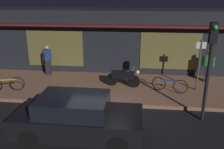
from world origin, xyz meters
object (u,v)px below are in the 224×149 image
Objects in this scene: motorcycle at (123,77)px; parked_car_near at (77,117)px; bicycle_extra at (6,84)px; bicycle_parked at (169,84)px; person_photographer at (48,60)px; sign_post at (199,62)px; person_bystander at (208,65)px; traffic_light_pole at (210,56)px.

parked_car_near reaches higher than motorcycle.
motorcycle is 5.52m from bicycle_extra.
parked_car_near is (-1.25, -4.28, 0.06)m from motorcycle.
bicycle_parked and bicycle_extra have the same top height.
person_photographer is 7.83m from sign_post.
motorcycle is 1.06× the size of bicycle_extra.
motorcycle is 1.02× the size of person_bystander.
parked_car_near is at bearing -36.97° from bicycle_extra.
motorcycle is 1.07× the size of bicycle_parked.
person_photographer reaches higher than motorcycle.
traffic_light_pole is at bearing -105.91° from person_bystander.
traffic_light_pole is (8.50, -1.60, 1.97)m from bicycle_extra.
traffic_light_pole reaches higher than sign_post.
motorcycle is at bearing 177.44° from sign_post.
bicycle_extra is (-5.39, -1.16, -0.14)m from motorcycle.
person_bystander is 0.40× the size of parked_car_near.
sign_post is (-0.77, -1.26, 0.48)m from person_bystander.
bicycle_extra is 0.45× the size of traffic_light_pole.
parked_car_near is (-5.46, -5.38, -0.32)m from person_bystander.
bicycle_parked is 1.67m from sign_post.
person_bystander is at bearing 14.75° from motorcycle.
motorcycle is 4.37m from person_bystander.
person_photographer is 0.40× the size of parked_car_near.
parked_car_near reaches higher than bicycle_extra.
bicycle_extra is at bearing -174.78° from bicycle_parked.
bicycle_parked is at bearing 5.22° from bicycle_extra.
person_bystander is 0.70× the size of sign_post.
sign_post is 0.58× the size of parked_car_near.
motorcycle is 1.02× the size of person_photographer.
bicycle_extra is at bearing 143.03° from parked_car_near.
bicycle_parked is 7.57m from bicycle_extra.
traffic_light_pole is at bearing -41.61° from motorcycle.
person_photographer is at bearing 169.18° from sign_post.
motorcycle is at bearing 73.65° from parked_car_near.
parked_car_near is at bearing -106.35° from motorcycle.
person_bystander is (8.45, -0.21, 0.00)m from person_photographer.
bicycle_parked is 0.99× the size of bicycle_extra.
person_photographer is (-4.24, 1.31, 0.38)m from motorcycle.
sign_post is at bearing -2.56° from motorcycle.
sign_post reaches higher than bicycle_extra.
traffic_light_pole reaches higher than bicycle_parked.
sign_post is at bearing 13.79° from bicycle_parked.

